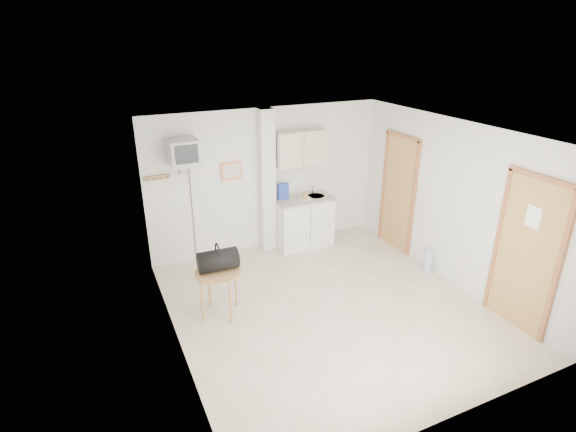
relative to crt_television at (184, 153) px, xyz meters
name	(u,v)px	position (x,y,z in m)	size (l,w,h in m)	color
ground	(328,307)	(1.45, -2.02, -1.94)	(4.50, 4.50, 0.00)	beige
room_envelope	(345,202)	(1.69, -1.93, -0.40)	(4.24, 4.54, 2.55)	white
kitchenette	(302,203)	(2.02, -0.02, -1.13)	(1.03, 0.58, 2.10)	white
crt_television	(184,153)	(0.00, 0.00, 0.00)	(0.44, 0.45, 2.15)	slate
round_table	(218,277)	(0.01, -1.51, -1.36)	(0.63, 0.63, 0.66)	#A77E41
duffel_bag	(218,260)	(0.03, -1.47, -1.12)	(0.54, 0.31, 0.39)	black
water_bottle	(428,262)	(3.43, -1.80, -1.75)	(0.13, 0.13, 0.40)	#AAC3DF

